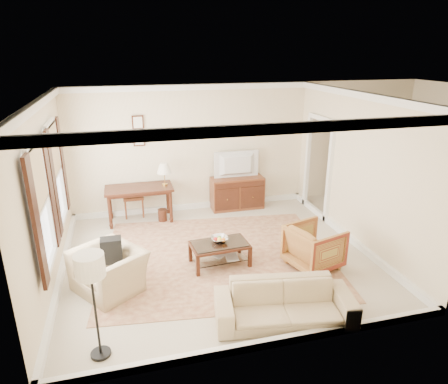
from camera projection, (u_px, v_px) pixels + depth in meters
name	position (u px, v px, depth m)	size (l,w,h in m)	color
room_shell	(217.00, 123.00, 6.53)	(5.51, 5.01, 2.91)	beige
annex_bedroom	(391.00, 197.00, 9.37)	(3.00, 2.70, 2.90)	beige
window_front	(41.00, 206.00, 5.55)	(0.12, 1.56, 1.80)	#CCB284
window_rear	(56.00, 174.00, 7.01)	(0.12, 1.56, 1.80)	#CCB284
doorway	(318.00, 168.00, 9.01)	(0.10, 1.12, 2.25)	white
rug	(218.00, 256.00, 7.37)	(4.08, 3.49, 0.01)	brown
writing_desk	(139.00, 192.00, 8.69)	(1.44, 0.72, 0.79)	#401D12
desk_chair	(133.00, 194.00, 9.03)	(0.45, 0.45, 1.05)	brown
desk_lamp	(164.00, 174.00, 8.70)	(0.32, 0.32, 0.50)	silver
framed_prints	(138.00, 131.00, 8.68)	(0.25, 0.04, 0.68)	#401D12
sideboard	(237.00, 193.00, 9.51)	(1.24, 0.48, 0.76)	brown
tv	(238.00, 157.00, 9.19)	(1.01, 0.58, 0.13)	black
coffee_table	(220.00, 248.00, 7.00)	(1.04, 0.65, 0.42)	#401D12
fruit_bowl	(220.00, 238.00, 7.02)	(0.42, 0.42, 0.10)	silver
book_a	(213.00, 257.00, 7.03)	(0.28, 0.04, 0.38)	brown
book_b	(226.00, 257.00, 7.01)	(0.28, 0.03, 0.38)	brown
striped_armchair	(314.00, 245.00, 6.91)	(0.82, 0.76, 0.84)	maroon
club_armchair	(108.00, 264.00, 6.24)	(1.03, 0.67, 0.90)	tan
backpack	(111.00, 247.00, 6.23)	(0.32, 0.22, 0.40)	black
sofa	(285.00, 298.00, 5.51)	(1.92, 0.56, 0.75)	tan
floor_lamp	(91.00, 273.00, 4.61)	(0.35, 0.35, 1.42)	black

